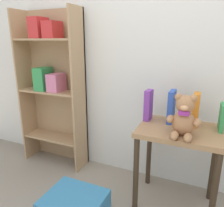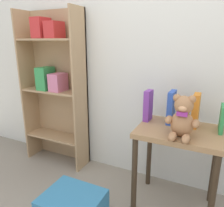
{
  "view_description": "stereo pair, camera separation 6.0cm",
  "coord_description": "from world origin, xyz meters",
  "views": [
    {
      "loc": [
        0.43,
        -0.48,
        1.24
      ],
      "look_at": [
        -0.25,
        1.07,
        0.75
      ],
      "focal_mm": 35.0,
      "sensor_mm": 36.0,
      "label": 1
    },
    {
      "loc": [
        0.49,
        -0.45,
        1.24
      ],
      "look_at": [
        -0.25,
        1.07,
        0.75
      ],
      "focal_mm": 35.0,
      "sensor_mm": 36.0,
      "label": 2
    }
  ],
  "objects": [
    {
      "name": "book_standing_blue",
      "position": [
        0.21,
        1.13,
        0.76
      ],
      "size": [
        0.04,
        0.14,
        0.24
      ],
      "primitive_type": "cube",
      "rotation": [
        0.0,
        0.0,
        -0.02
      ],
      "color": "#2D51B7",
      "rests_on": "display_table"
    },
    {
      "name": "bookshelf_side",
      "position": [
        -0.95,
        1.23,
        0.85
      ],
      "size": [
        0.66,
        0.23,
        1.52
      ],
      "color": "tan",
      "rests_on": "ground_plane"
    },
    {
      "name": "book_standing_purple",
      "position": [
        0.04,
        1.11,
        0.76
      ],
      "size": [
        0.05,
        0.11,
        0.24
      ],
      "primitive_type": "cube",
      "rotation": [
        0.0,
        0.0,
        -0.04
      ],
      "color": "purple",
      "rests_on": "display_table"
    },
    {
      "name": "teddy_bear",
      "position": [
        0.33,
        0.9,
        0.77
      ],
      "size": [
        0.21,
        0.19,
        0.28
      ],
      "color": "#A8754C",
      "rests_on": "display_table"
    },
    {
      "name": "display_table",
      "position": [
        0.3,
        1.02,
        0.53
      ],
      "size": [
        0.57,
        0.44,
        0.64
      ],
      "color": "#9E754C",
      "rests_on": "ground_plane"
    },
    {
      "name": "book_standing_orange",
      "position": [
        0.38,
        1.12,
        0.76
      ],
      "size": [
        0.04,
        0.12,
        0.24
      ],
      "primitive_type": "cube",
      "rotation": [
        0.0,
        0.0,
        -0.01
      ],
      "color": "orange",
      "rests_on": "display_table"
    },
    {
      "name": "book_standing_green",
      "position": [
        0.55,
        1.11,
        0.73
      ],
      "size": [
        0.03,
        0.14,
        0.19
      ],
      "primitive_type": "cube",
      "rotation": [
        0.0,
        0.0,
        0.04
      ],
      "color": "#33934C",
      "rests_on": "display_table"
    },
    {
      "name": "wall_back",
      "position": [
        0.0,
        1.36,
        1.25
      ],
      "size": [
        4.8,
        0.06,
        2.5
      ],
      "color": "silver",
      "rests_on": "ground_plane"
    }
  ]
}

